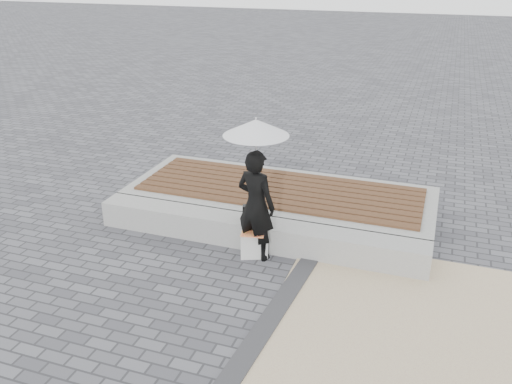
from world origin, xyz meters
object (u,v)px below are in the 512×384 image
seating_ledge (256,233)px  handbag (253,212)px  canvas_tote (254,245)px  parasol (256,127)px  woman (256,205)px

seating_ledge → handbag: handbag is taller
handbag → canvas_tote: bearing=-85.0°
parasol → handbag: parasol is taller
woman → parasol: size_ratio=1.43×
woman → seating_ledge: bearing=-55.5°
seating_ledge → woman: size_ratio=3.12×
woman → handbag: 0.48m
seating_ledge → woman: bearing=-70.4°
handbag → seating_ledge: bearing=-45.0°
seating_ledge → handbag: 0.31m
woman → handbag: woman is taller
parasol → handbag: 1.46m
parasol → canvas_tote: bearing=-107.2°
seating_ledge → handbag: (-0.05, 0.03, 0.31)m
seating_ledge → parasol: size_ratio=4.45×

